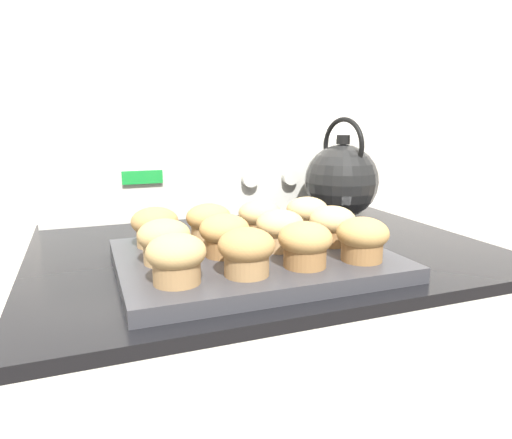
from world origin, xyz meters
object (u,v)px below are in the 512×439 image
at_px(muffin_pan, 253,259).
at_px(muffin_r2_c1, 209,222).
at_px(tea_kettle, 341,180).
at_px(muffin_r1_c0, 164,240).
at_px(muffin_r1_c2, 280,229).
at_px(muffin_r1_c3, 332,225).
at_px(muffin_r0_c2, 305,244).
at_px(muffin_r1_c1, 225,234).
at_px(muffin_r2_c3, 307,214).
at_px(muffin_r0_c3, 362,238).
at_px(muffin_r0_c1, 246,251).
at_px(muffin_r0_c0, 176,258).
at_px(muffin_r2_c0, 155,226).
at_px(muffin_r2_c2, 260,217).

distance_m(muffin_pan, muffin_r2_c1, 0.11).
bearing_deg(muffin_r2_c1, tea_kettle, 26.16).
distance_m(muffin_r1_c0, muffin_r2_c1, 0.13).
height_order(muffin_r1_c2, muffin_r1_c3, same).
distance_m(muffin_r0_c2, muffin_r1_c1, 0.12).
distance_m(muffin_r1_c0, muffin_r2_c3, 0.28).
bearing_deg(muffin_r2_c3, tea_kettle, 45.03).
bearing_deg(muffin_r0_c2, muffin_r0_c3, -2.38).
xyz_separation_m(muffin_r1_c1, muffin_r2_c1, (-0.00, 0.09, 0.00)).
relative_size(muffin_pan, tea_kettle, 1.79).
xyz_separation_m(muffin_r0_c3, muffin_r1_c1, (-0.18, 0.09, 0.00)).
bearing_deg(muffin_r1_c1, muffin_r1_c3, -0.66).
distance_m(muffin_r0_c1, muffin_r1_c3, 0.20).
height_order(muffin_r0_c2, muffin_r1_c2, same).
bearing_deg(muffin_pan, muffin_r0_c0, -146.28).
height_order(muffin_r0_c0, muffin_r1_c0, same).
height_order(muffin_r1_c2, muffin_r2_c1, same).
distance_m(muffin_r0_c0, muffin_r2_c3, 0.32).
bearing_deg(muffin_r2_c3, muffin_r0_c2, -117.81).
relative_size(muffin_r0_c3, muffin_r1_c3, 1.00).
xyz_separation_m(muffin_r1_c3, muffin_r2_c0, (-0.27, 0.09, 0.00)).
bearing_deg(muffin_r1_c1, muffin_r2_c0, 134.56).
xyz_separation_m(muffin_r0_c3, tea_kettle, (0.18, 0.35, 0.03)).
distance_m(muffin_r1_c1, muffin_r2_c3, 0.20).
bearing_deg(muffin_r2_c3, muffin_r2_c1, -179.77).
bearing_deg(muffin_r0_c0, muffin_r1_c2, 26.80).
bearing_deg(muffin_r0_c1, muffin_r2_c3, 45.26).
xyz_separation_m(muffin_r2_c0, tea_kettle, (0.44, 0.17, 0.03)).
bearing_deg(muffin_r2_c3, muffin_r0_c0, -146.49).
distance_m(muffin_pan, muffin_r0_c1, 0.11).
distance_m(muffin_r0_c1, muffin_r1_c0, 0.13).
height_order(muffin_r0_c1, muffin_r1_c1, same).
xyz_separation_m(muffin_r0_c0, muffin_r2_c1, (0.09, 0.18, 0.00)).
xyz_separation_m(muffin_r0_c2, tea_kettle, (0.27, 0.35, 0.03)).
bearing_deg(tea_kettle, muffin_r2_c1, -153.84).
bearing_deg(muffin_r2_c1, muffin_pan, -63.12).
relative_size(muffin_r1_c1, muffin_r2_c2, 1.00).
bearing_deg(muffin_r2_c3, muffin_pan, -146.69).
height_order(muffin_r0_c3, muffin_r2_c0, same).
relative_size(muffin_r0_c1, muffin_r0_c2, 1.00).
xyz_separation_m(muffin_r2_c2, muffin_r2_c3, (0.09, -0.00, 0.00)).
bearing_deg(muffin_r0_c1, muffin_r2_c1, 90.52).
distance_m(muffin_r0_c3, muffin_r1_c2, 0.13).
relative_size(muffin_r1_c1, tea_kettle, 0.33).
height_order(muffin_r0_c2, muffin_r0_c3, same).
bearing_deg(muffin_r1_c3, muffin_r0_c1, -153.14).
xyz_separation_m(muffin_r1_c2, muffin_r2_c1, (-0.09, 0.09, 0.00)).
relative_size(muffin_r0_c0, muffin_r2_c2, 1.00).
bearing_deg(muffin_r0_c2, muffin_r1_c0, 154.43).
relative_size(muffin_r0_c0, tea_kettle, 0.33).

